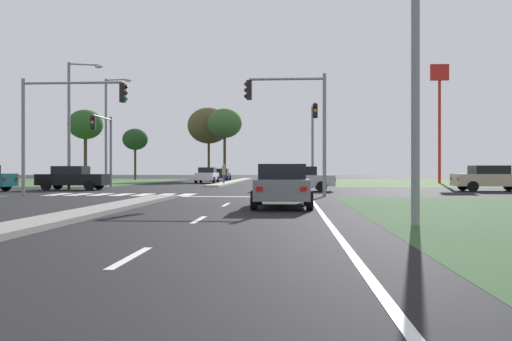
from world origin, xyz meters
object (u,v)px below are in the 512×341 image
at_px(traffic_signal_near_left, 61,114).
at_px(treeline_near, 85,125).
at_px(car_beige_sixth, 491,178).
at_px(traffic_signal_near_right, 296,113).
at_px(car_white_near, 207,175).
at_px(pedestrian_at_median, 224,172).
at_px(car_black_second, 73,178).
at_px(car_grey_fifth, 282,185).
at_px(car_navy_seventh, 221,174).
at_px(treeline_second, 135,140).
at_px(traffic_signal_far_left, 104,138).
at_px(street_lamp_second, 72,118).
at_px(car_silver_third, 297,179).
at_px(traffic_signal_far_right, 313,131).
at_px(treeline_third, 209,126).
at_px(street_lamp_third, 108,126).
at_px(treeline_fourth, 225,124).
at_px(fastfood_pole_sign, 439,97).

bearing_deg(traffic_signal_near_left, treeline_near, 109.98).
bearing_deg(car_beige_sixth, traffic_signal_near_right, -58.60).
relative_size(car_beige_sixth, traffic_signal_near_left, 0.75).
relative_size(car_white_near, pedestrian_at_median, 2.70).
bearing_deg(car_black_second, car_grey_fifth, 42.75).
bearing_deg(car_grey_fifth, car_black_second, 132.75).
distance_m(car_beige_sixth, car_navy_seventh, 35.98).
height_order(car_navy_seventh, treeline_second, treeline_second).
relative_size(traffic_signal_far_left, treeline_near, 0.57).
relative_size(traffic_signal_near_right, street_lamp_second, 0.71).
distance_m(car_silver_third, street_lamp_second, 15.70).
distance_m(traffic_signal_far_left, treeline_near, 34.04).
bearing_deg(car_beige_sixth, street_lamp_second, -92.63).
xyz_separation_m(car_white_near, car_silver_third, (8.60, -19.61, -0.01)).
bearing_deg(traffic_signal_far_right, car_beige_sixth, -22.28).
distance_m(car_grey_fifth, traffic_signal_near_right, 8.10).
bearing_deg(car_black_second, treeline_second, -170.01).
relative_size(car_beige_sixth, traffic_signal_near_right, 0.74).
bearing_deg(treeline_third, car_black_second, -96.32).
bearing_deg(traffic_signal_far_right, car_black_second, -165.51).
distance_m(traffic_signal_far_right, treeline_third, 32.35).
distance_m(car_silver_third, pedestrian_at_median, 14.98).
xyz_separation_m(traffic_signal_far_left, street_lamp_second, (-1.06, -3.19, 1.14)).
bearing_deg(car_black_second, car_silver_third, 85.31).
height_order(car_grey_fifth, street_lamp_second, street_lamp_second).
distance_m(car_silver_third, street_lamp_third, 18.10).
bearing_deg(traffic_signal_far_left, treeline_third, 84.00).
bearing_deg(car_grey_fifth, treeline_fourth, 99.49).
xyz_separation_m(fastfood_pole_sign, treeline_third, (-25.25, 14.07, -1.59)).
relative_size(traffic_signal_near_left, fastfood_pole_sign, 0.50).
xyz_separation_m(car_black_second, treeline_second, (-6.13, 34.82, 4.49)).
distance_m(car_beige_sixth, treeline_near, 53.42).
bearing_deg(traffic_signal_far_left, street_lamp_third, 105.20).
xyz_separation_m(fastfood_pole_sign, treeline_fourth, (-22.80, 10.94, -1.59)).
bearing_deg(car_navy_seventh, treeline_second, -24.64).
bearing_deg(treeline_second, traffic_signal_far_right, -54.45).
xyz_separation_m(car_beige_sixth, treeline_near, (-39.46, 35.42, 6.49)).
relative_size(car_black_second, car_grey_fifth, 0.99).
height_order(car_navy_seventh, traffic_signal_near_left, traffic_signal_near_left).
height_order(traffic_signal_far_right, pedestrian_at_median, traffic_signal_far_right).
distance_m(car_navy_seventh, traffic_signal_near_right, 38.01).
height_order(car_white_near, street_lamp_third, street_lamp_third).
height_order(traffic_signal_far_left, fastfood_pole_sign, fastfood_pole_sign).
relative_size(car_black_second, pedestrian_at_median, 2.66).
xyz_separation_m(car_silver_third, car_navy_seventh, (-8.62, 30.47, -0.03)).
xyz_separation_m(traffic_signal_near_left, pedestrian_at_median, (5.79, 20.06, -2.99)).
relative_size(traffic_signal_near_left, treeline_near, 0.64).
bearing_deg(street_lamp_third, treeline_near, 114.82).
xyz_separation_m(treeline_second, treeline_fourth, (12.34, -3.99, 1.70)).
xyz_separation_m(pedestrian_at_median, fastfood_pole_sign, (20.63, 7.46, 7.44)).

